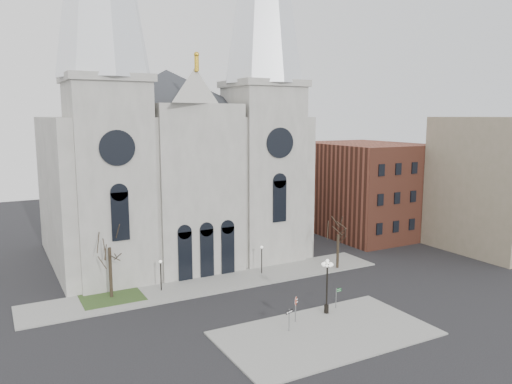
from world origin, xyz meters
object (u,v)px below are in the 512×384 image
stop_sign (296,303)px  one_way_sign (289,316)px  globe_lamp (327,279)px  street_name_sign (337,296)px

stop_sign → one_way_sign: bearing=-160.6°
stop_sign → globe_lamp: 3.93m
stop_sign → globe_lamp: (3.60, 0.31, 1.54)m
globe_lamp → street_name_sign: bearing=19.0°
stop_sign → street_name_sign: stop_sign is taller
globe_lamp → one_way_sign: bearing=-162.0°
globe_lamp → street_name_sign: (1.58, 0.54, -2.06)m
stop_sign → street_name_sign: (5.18, 0.85, -0.52)m
one_way_sign → street_name_sign: bearing=0.2°
stop_sign → globe_lamp: size_ratio=0.46×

